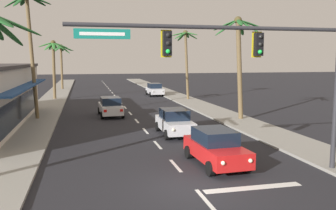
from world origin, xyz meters
name	(u,v)px	position (x,y,z in m)	size (l,w,h in m)	color
ground_plane	(194,187)	(0.00, 0.00, 0.00)	(220.00, 220.00, 0.00)	#232328
sidewalk_right	(209,109)	(7.80, 20.00, 0.07)	(3.20, 110.00, 0.14)	gray
sidewalk_left	(41,115)	(-7.80, 20.00, 0.07)	(3.20, 110.00, 0.14)	gray
lane_markings	(134,112)	(0.44, 20.56, 0.00)	(4.28, 89.70, 0.01)	silver
traffic_signal_mast	(259,59)	(2.89, 0.56, 4.95)	(11.47, 0.41, 6.76)	#2D2D33
sedan_lead_at_stop_bar	(215,147)	(1.86, 2.62, 0.85)	(2.10, 4.51, 1.68)	red
sedan_third_in_queue	(175,122)	(1.68, 9.66, 0.85)	(1.97, 4.46, 1.68)	silver
sedan_oncoming_far	(110,106)	(-1.87, 18.35, 0.85)	(2.08, 4.50, 1.68)	silver
sedan_parked_nearest_kerb	(155,89)	(5.33, 34.98, 0.85)	(1.98, 4.46, 1.68)	silver
palm_left_second	(30,29)	(-8.12, 17.76, 7.35)	(3.59, 3.49, 10.21)	brown
palm_left_third	(54,56)	(-7.56, 32.86, 5.29)	(3.51, 3.43, 7.22)	brown
palm_left_farthest	(61,57)	(-7.50, 47.96, 5.36)	(4.20, 4.24, 7.32)	brown
palm_right_second	(239,49)	(8.00, 13.79, 5.71)	(4.14, 3.95, 8.30)	brown
palm_right_third	(186,49)	(7.92, 28.72, 6.14)	(3.15, 3.12, 8.37)	brown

